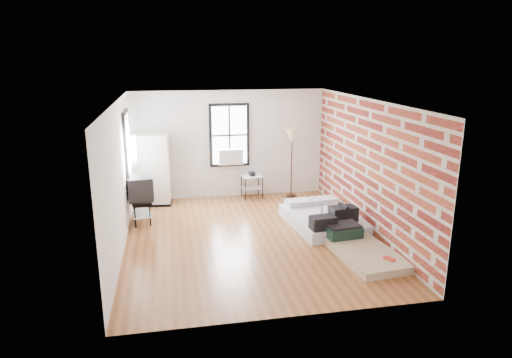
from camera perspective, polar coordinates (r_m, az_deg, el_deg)
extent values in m
plane|color=brown|center=(9.49, -0.79, -7.39)|extent=(6.00, 6.00, 0.00)
cube|color=silver|center=(11.94, -3.35, 4.34)|extent=(5.00, 0.01, 2.80)
cube|color=silver|center=(6.25, 4.03, -5.91)|extent=(5.00, 0.01, 2.80)
cube|color=silver|center=(8.97, -16.76, 0.04)|extent=(0.01, 6.00, 2.80)
cube|color=maroon|center=(9.78, 13.76, 1.49)|extent=(0.02, 6.00, 2.80)
cube|color=white|center=(8.80, -0.86, 9.69)|extent=(5.00, 6.00, 0.01)
cube|color=white|center=(11.84, -3.34, 5.48)|extent=(0.90, 0.02, 1.50)
cube|color=black|center=(11.81, -5.70, 5.40)|extent=(0.07, 0.08, 1.64)
cube|color=black|center=(11.94, -1.03, 5.58)|extent=(0.07, 0.08, 1.64)
cube|color=black|center=(11.76, -3.41, 9.27)|extent=(0.90, 0.08, 0.07)
cube|color=black|center=(12.02, -3.30, 1.81)|extent=(0.90, 0.08, 0.07)
cube|color=black|center=(11.83, -3.33, 5.47)|extent=(0.04, 0.02, 1.50)
cube|color=black|center=(11.83, -3.33, 5.47)|extent=(0.90, 0.02, 0.04)
cube|color=white|center=(11.83, -3.22, 2.85)|extent=(0.62, 0.30, 0.40)
cube|color=white|center=(10.65, -15.70, 3.84)|extent=(0.02, 0.90, 1.50)
cube|color=black|center=(10.18, -16.01, 3.31)|extent=(0.08, 0.07, 1.64)
cube|color=black|center=(11.13, -15.61, 4.32)|extent=(0.08, 0.07, 1.64)
cube|color=black|center=(10.54, -16.11, 8.02)|extent=(0.08, 0.90, 0.07)
cube|color=black|center=(10.83, -15.51, -0.24)|extent=(0.08, 0.90, 0.07)
cube|color=black|center=(10.65, -15.64, 3.84)|extent=(0.02, 0.04, 1.50)
cube|color=black|center=(10.65, -15.64, 3.84)|extent=(0.02, 0.90, 0.04)
cube|color=white|center=(10.23, 8.54, -5.09)|extent=(1.64, 2.10, 0.26)
cube|color=white|center=(10.71, 5.33, -2.96)|extent=(0.60, 0.42, 0.12)
cube|color=white|center=(10.95, 8.33, -2.64)|extent=(0.60, 0.42, 0.12)
cube|color=black|center=(9.83, 10.85, -4.28)|extent=(0.60, 0.39, 0.31)
cylinder|color=black|center=(9.77, 10.90, -3.32)|extent=(0.12, 0.37, 0.08)
cube|color=black|center=(9.31, 8.32, -5.41)|extent=(0.52, 0.36, 0.27)
cylinder|color=#C0DCF7|center=(10.06, 8.19, -3.96)|extent=(0.07, 0.07, 0.23)
cylinder|color=blue|center=(10.02, 8.22, -3.26)|extent=(0.04, 0.04, 0.03)
cube|color=tan|center=(8.89, 13.32, -8.92)|extent=(1.17, 1.95, 0.15)
cube|color=#132C25|center=(9.33, 10.76, -6.40)|extent=(0.73, 0.56, 0.22)
cube|color=black|center=(9.28, 10.80, -5.67)|extent=(0.69, 0.51, 0.04)
cube|color=red|center=(8.54, 16.32, -9.55)|extent=(0.20, 0.23, 0.02)
cube|color=black|center=(11.85, -12.66, -2.94)|extent=(0.95, 0.61, 0.06)
cube|color=beige|center=(11.61, -12.92, 1.24)|extent=(0.91, 0.57, 1.72)
cylinder|color=black|center=(11.78, -1.36, -1.32)|extent=(0.02, 0.02, 0.59)
cylinder|color=black|center=(11.91, 0.83, -1.13)|extent=(0.02, 0.02, 0.59)
cylinder|color=black|center=(12.12, -1.83, -0.85)|extent=(0.02, 0.02, 0.59)
cylinder|color=black|center=(12.24, 0.31, -0.67)|extent=(0.02, 0.02, 0.59)
cube|color=silver|center=(11.93, -0.51, 0.37)|extent=(0.58, 0.48, 0.02)
cube|color=silver|center=(12.02, -0.51, -1.11)|extent=(0.56, 0.46, 0.02)
cube|color=black|center=(11.91, -0.51, 0.67)|extent=(0.15, 0.21, 0.11)
cylinder|color=#301F10|center=(12.25, 4.38, -2.08)|extent=(0.26, 0.26, 0.03)
cylinder|color=#301F10|center=(12.04, 4.45, 1.54)|extent=(0.03, 0.03, 1.57)
cone|color=tan|center=(11.87, 4.53, 5.45)|extent=(0.39, 0.39, 0.35)
cylinder|color=black|center=(10.28, -14.86, -4.53)|extent=(0.03, 0.03, 0.53)
cylinder|color=black|center=(10.30, -13.10, -4.39)|extent=(0.03, 0.03, 0.53)
cylinder|color=black|center=(10.88, -15.02, -3.45)|extent=(0.03, 0.03, 0.53)
cylinder|color=black|center=(10.89, -13.36, -3.31)|extent=(0.03, 0.03, 0.53)
cube|color=black|center=(10.51, -14.18, -2.55)|extent=(0.50, 0.80, 0.03)
cube|color=silver|center=(10.60, -14.07, -4.17)|extent=(0.48, 0.78, 0.02)
cube|color=black|center=(10.43, -14.28, -1.09)|extent=(0.59, 0.66, 0.53)
cube|color=black|center=(10.44, -12.84, -0.98)|extent=(0.07, 0.50, 0.42)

